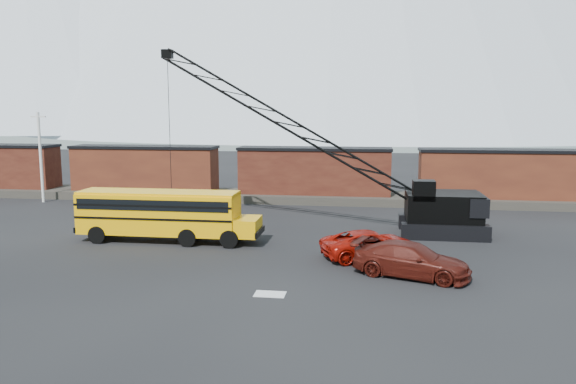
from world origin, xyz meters
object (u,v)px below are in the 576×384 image
object	(u,v)px
red_pickup	(371,244)
crawler_crane	(306,134)
school_bus	(164,213)
maroon_suv	(411,260)

from	to	relation	value
red_pickup	crawler_crane	bearing A→B (deg)	10.69
school_bus	maroon_suv	size ratio (longest dim) A/B	2.01
school_bus	maroon_suv	distance (m)	15.83
school_bus	crawler_crane	world-z (taller)	crawler_crane
red_pickup	maroon_suv	bearing A→B (deg)	-172.12
red_pickup	crawler_crane	xyz separation A→B (m)	(-4.41, 6.48, 5.84)
red_pickup	maroon_suv	xyz separation A→B (m)	(1.97, -3.23, 0.06)
red_pickup	crawler_crane	world-z (taller)	crawler_crane
maroon_suv	crawler_crane	xyz separation A→B (m)	(-6.38, 9.71, 5.78)
school_bus	red_pickup	distance (m)	13.09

